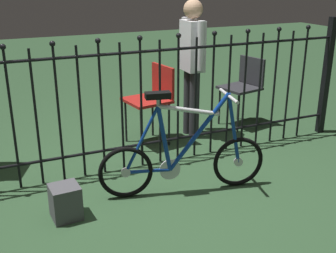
{
  "coord_description": "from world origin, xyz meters",
  "views": [
    {
      "loc": [
        -1.31,
        -2.86,
        1.77
      ],
      "look_at": [
        0.07,
        0.21,
        0.55
      ],
      "focal_mm": 45.54,
      "sensor_mm": 36.0,
      "label": 1
    }
  ],
  "objects_px": {
    "chair_charcoal": "(244,83)",
    "display_crate": "(65,202)",
    "person_visitor": "(192,58)",
    "chair_red": "(153,95)",
    "bicycle": "(183,157)"
  },
  "relations": [
    {
      "from": "chair_charcoal",
      "to": "display_crate",
      "type": "distance_m",
      "value": 2.76
    },
    {
      "from": "person_visitor",
      "to": "display_crate",
      "type": "bearing_deg",
      "value": -144.89
    },
    {
      "from": "chair_red",
      "to": "chair_charcoal",
      "type": "xyz_separation_m",
      "value": [
        1.23,
        0.1,
        -0.02
      ]
    },
    {
      "from": "display_crate",
      "to": "person_visitor",
      "type": "bearing_deg",
      "value": 35.11
    },
    {
      "from": "display_crate",
      "to": "chair_charcoal",
      "type": "bearing_deg",
      "value": 27.42
    },
    {
      "from": "chair_charcoal",
      "to": "person_visitor",
      "type": "relative_size",
      "value": 0.54
    },
    {
      "from": "display_crate",
      "to": "bicycle",
      "type": "bearing_deg",
      "value": 0.53
    },
    {
      "from": "display_crate",
      "to": "chair_red",
      "type": "bearing_deg",
      "value": 43.98
    },
    {
      "from": "chair_charcoal",
      "to": "display_crate",
      "type": "relative_size",
      "value": 3.07
    },
    {
      "from": "chair_charcoal",
      "to": "chair_red",
      "type": "bearing_deg",
      "value": -175.32
    },
    {
      "from": "bicycle",
      "to": "person_visitor",
      "type": "distance_m",
      "value": 1.47
    },
    {
      "from": "bicycle",
      "to": "chair_charcoal",
      "type": "height_order",
      "value": "bicycle"
    },
    {
      "from": "chair_red",
      "to": "display_crate",
      "type": "bearing_deg",
      "value": -136.02
    },
    {
      "from": "chair_red",
      "to": "person_visitor",
      "type": "distance_m",
      "value": 0.59
    },
    {
      "from": "chair_red",
      "to": "person_visitor",
      "type": "height_order",
      "value": "person_visitor"
    }
  ]
}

